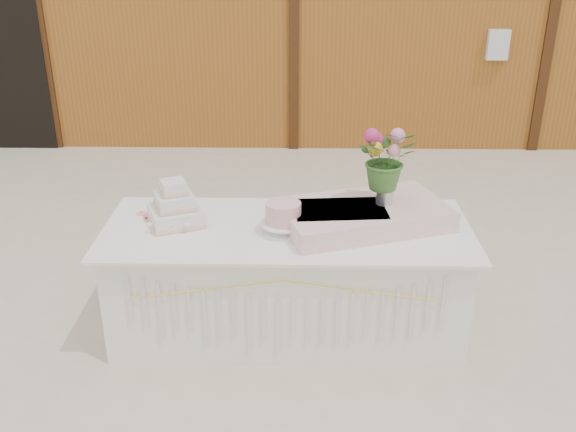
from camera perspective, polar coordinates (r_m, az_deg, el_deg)
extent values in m
plane|color=beige|center=(4.56, -0.07, -9.85)|extent=(80.00, 80.00, 0.00)
cube|color=#91551E|center=(9.83, 0.66, 18.09)|extent=(12.00, 4.00, 3.00)
cube|color=white|center=(4.36, -0.08, -5.77)|extent=(2.28, 0.88, 0.75)
cube|color=white|center=(4.18, -0.08, -1.19)|extent=(2.40, 1.00, 0.02)
cube|color=white|center=(4.29, -9.95, 0.05)|extent=(0.42, 0.42, 0.11)
cube|color=#F9BB9D|center=(4.30, -9.92, -0.35)|extent=(0.43, 0.43, 0.02)
cube|color=white|center=(4.24, -10.05, 1.35)|extent=(0.30, 0.30, 0.10)
cube|color=#F9BB9D|center=(4.25, -10.03, 1.00)|extent=(0.32, 0.32, 0.02)
cube|color=white|center=(4.21, -10.15, 2.54)|extent=(0.20, 0.20, 0.09)
cube|color=#F9BB9D|center=(4.22, -10.12, 2.25)|extent=(0.21, 0.21, 0.02)
cylinder|color=white|center=(4.11, -0.42, -1.40)|extent=(0.25, 0.25, 0.02)
cylinder|color=white|center=(4.09, -0.42, -1.01)|extent=(0.07, 0.07, 0.05)
cylinder|color=white|center=(4.08, -0.43, -0.64)|extent=(0.29, 0.29, 0.01)
cylinder|color=#ECAAAC|center=(4.05, -0.43, 0.30)|extent=(0.23, 0.23, 0.13)
cube|color=#FFD2CD|center=(4.23, 6.71, 0.11)|extent=(1.21, 0.93, 0.13)
cylinder|color=silver|center=(4.22, 8.59, 2.08)|extent=(0.11, 0.11, 0.15)
imported|color=#3C6C2B|center=(4.12, 8.84, 5.73)|extent=(0.39, 0.34, 0.41)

